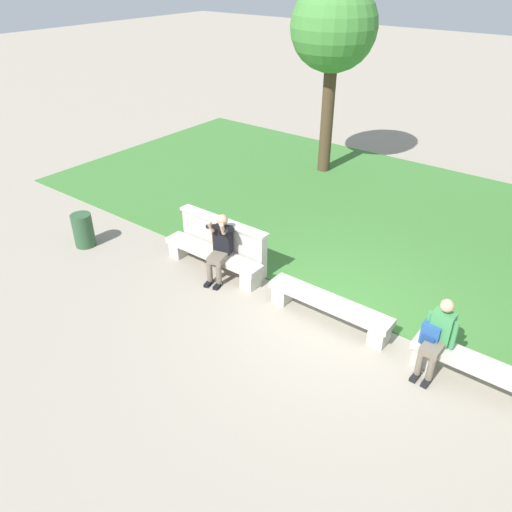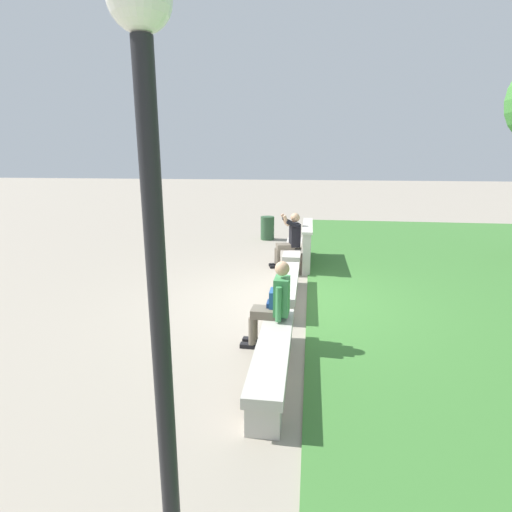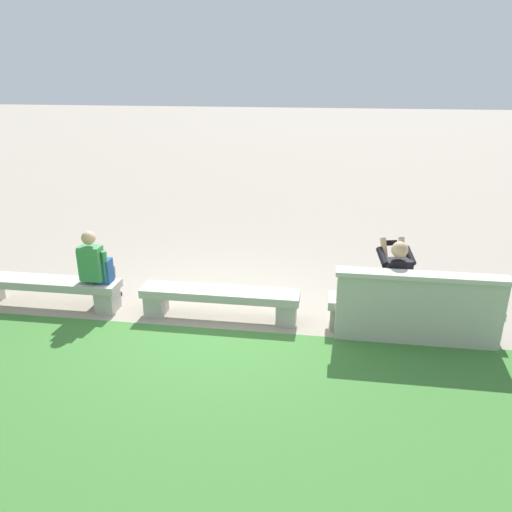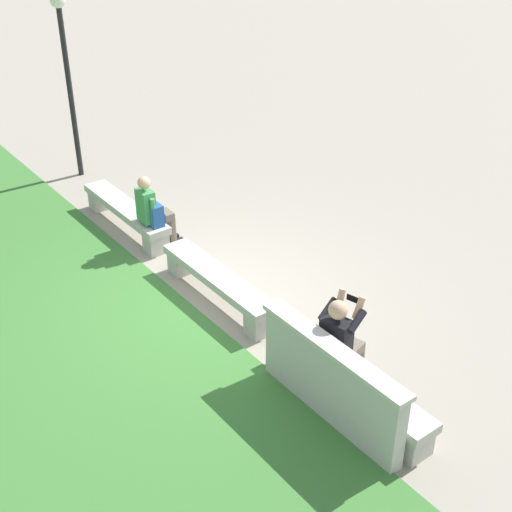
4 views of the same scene
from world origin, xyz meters
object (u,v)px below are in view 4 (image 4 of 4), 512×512
Objects in this scene: bench_near at (218,282)px; person_distant at (152,210)px; backpack at (155,215)px; bench_main at (352,384)px; bench_mid at (126,213)px; lamp_post at (66,58)px; person_photographer at (341,339)px.

person_distant reaches higher than bench_near.
bench_main is at bearing 179.43° from backpack.
bench_main is 4.60m from person_distant.
backpack reaches higher than bench_near.
backpack is at bearing 168.41° from person_distant.
bench_near is at bearing 178.57° from backpack.
person_distant is at bearing -175.33° from bench_mid.
backpack is at bearing 174.85° from lamp_post.
lamp_post is at bearing -7.97° from bench_mid.
person_distant is at bearing -2.02° from bench_near.
bench_near is 2.45m from person_photographer.
person_photographer is (-2.41, -0.07, 0.43)m from bench_near.
bench_mid is at bearing 4.67° from person_distant.
lamp_post reaches higher than person_photographer.
person_photographer reaches higher than bench_main.
person_photographer is 3.08× the size of backpack.
person_photographer reaches higher than backpack.
backpack reaches higher than bench_mid.
bench_near is (2.70, 0.00, 0.00)m from bench_main.
backpack is at bearing -1.43° from bench_near.
person_photographer reaches higher than person_distant.
lamp_post is (3.36, -0.29, 1.60)m from person_distant.
lamp_post reaches higher than bench_mid.
backpack is (4.19, 0.03, -0.11)m from person_photographer.
lamp_post reaches higher than bench_main.
bench_main and bench_mid have the same top height.
bench_main is 2.70m from bench_near.
lamp_post is at bearing -2.57° from bench_main.
person_distant is at bearing 0.11° from person_photographer.
bench_main is 1.83× the size of person_distant.
backpack reaches higher than bench_main.
person_photographer is 1.05× the size of person_distant.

